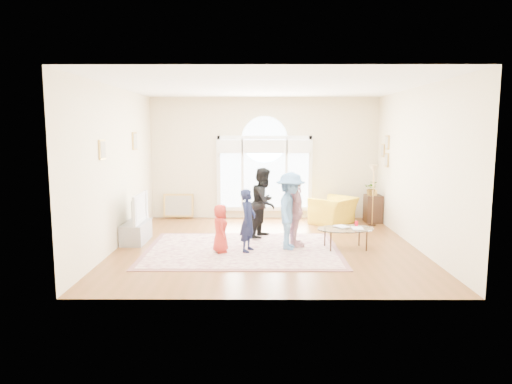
{
  "coord_description": "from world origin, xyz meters",
  "views": [
    {
      "loc": [
        -0.18,
        -9.11,
        2.36
      ],
      "look_at": [
        -0.21,
        0.3,
        1.07
      ],
      "focal_mm": 32.0,
      "sensor_mm": 36.0,
      "label": 1
    }
  ],
  "objects_px": {
    "television": "(136,208)",
    "armchair": "(333,211)",
    "coffee_table": "(346,229)",
    "area_rug": "(243,249)",
    "tv_console": "(136,232)"
  },
  "relations": [
    {
      "from": "area_rug",
      "to": "tv_console",
      "type": "bearing_deg",
      "value": 164.01
    },
    {
      "from": "tv_console",
      "to": "television",
      "type": "relative_size",
      "value": 0.94
    },
    {
      "from": "area_rug",
      "to": "armchair",
      "type": "height_order",
      "value": "armchair"
    },
    {
      "from": "coffee_table",
      "to": "armchair",
      "type": "height_order",
      "value": "armchair"
    },
    {
      "from": "area_rug",
      "to": "coffee_table",
      "type": "xyz_separation_m",
      "value": [
        2.04,
        0.09,
        0.39
      ]
    },
    {
      "from": "area_rug",
      "to": "coffee_table",
      "type": "distance_m",
      "value": 2.08
    },
    {
      "from": "television",
      "to": "coffee_table",
      "type": "bearing_deg",
      "value": -7.44
    },
    {
      "from": "television",
      "to": "armchair",
      "type": "height_order",
      "value": "television"
    },
    {
      "from": "tv_console",
      "to": "television",
      "type": "xyz_separation_m",
      "value": [
        0.01,
        -0.0,
        0.52
      ]
    },
    {
      "from": "armchair",
      "to": "coffee_table",
      "type": "bearing_deg",
      "value": 38.32
    },
    {
      "from": "television",
      "to": "coffee_table",
      "type": "distance_m",
      "value": 4.36
    },
    {
      "from": "television",
      "to": "armchair",
      "type": "relative_size",
      "value": 1.03
    },
    {
      "from": "area_rug",
      "to": "television",
      "type": "xyz_separation_m",
      "value": [
        -2.26,
        0.65,
        0.72
      ]
    },
    {
      "from": "armchair",
      "to": "area_rug",
      "type": "bearing_deg",
      "value": 1.27
    },
    {
      "from": "area_rug",
      "to": "armchair",
      "type": "relative_size",
      "value": 3.49
    }
  ]
}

